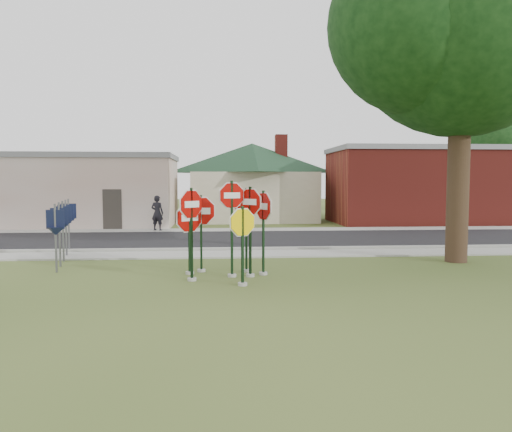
{
  "coord_description": "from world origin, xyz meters",
  "views": [
    {
      "loc": [
        -0.28,
        -12.23,
        2.67
      ],
      "look_at": [
        0.78,
        2.0,
        1.65
      ],
      "focal_mm": 35.0,
      "sensor_mm": 36.0,
      "label": 1
    }
  ],
  "objects": [
    {
      "name": "stop_sign_yellow",
      "position": [
        0.31,
        0.28,
        1.25
      ],
      "size": [
        0.9,
        0.48,
        2.12
      ],
      "color": "gray",
      "rests_on": "ground"
    },
    {
      "name": "stop_sign_center",
      "position": [
        0.07,
        1.46,
        1.72
      ],
      "size": [
        0.97,
        0.3,
        2.76
      ],
      "color": "gray",
      "rests_on": "ground"
    },
    {
      "name": "pedestrian",
      "position": [
        -3.51,
        14.11,
        0.98
      ],
      "size": [
        0.77,
        0.63,
        1.83
      ],
      "primitive_type": "imported",
      "rotation": [
        0.0,
        0.0,
        2.81
      ],
      "color": "black",
      "rests_on": "sidewalk_far"
    },
    {
      "name": "ground",
      "position": [
        0.0,
        0.0,
        0.0
      ],
      "size": [
        120.0,
        120.0,
        0.0
      ],
      "primitive_type": "plane",
      "color": "#384A1B",
      "rests_on": "ground"
    },
    {
      "name": "road",
      "position": [
        0.0,
        10.0,
        0.02
      ],
      "size": [
        60.0,
        7.0,
        0.04
      ],
      "primitive_type": "cube",
      "color": "black",
      "rests_on": "ground"
    },
    {
      "name": "bg_tree_right",
      "position": [
        22.0,
        26.0,
        5.58
      ],
      "size": [
        5.6,
        5.6,
        8.4
      ],
      "color": "#301F15",
      "rests_on": "ground"
    },
    {
      "name": "stop_sign_far_right",
      "position": [
        0.97,
        1.69,
        1.55
      ],
      "size": [
        0.51,
        1.0,
        2.5
      ],
      "color": "gray",
      "rests_on": "ground"
    },
    {
      "name": "building_stucco",
      "position": [
        -9.0,
        18.0,
        2.15
      ],
      "size": [
        12.2,
        6.2,
        4.2
      ],
      "color": "silver",
      "rests_on": "ground"
    },
    {
      "name": "stop_sign_back_right",
      "position": [
        0.51,
        2.16,
        1.59
      ],
      "size": [
        1.05,
        0.3,
        2.56
      ],
      "color": "gray",
      "rests_on": "ground"
    },
    {
      "name": "route_sign_row",
      "position": [
        -5.4,
        4.5,
        1.22
      ],
      "size": [
        1.43,
        4.63,
        2.0
      ],
      "color": "#59595E",
      "rests_on": "ground"
    },
    {
      "name": "sidewalk_near",
      "position": [
        0.0,
        5.5,
        0.03
      ],
      "size": [
        60.0,
        1.6,
        0.06
      ],
      "primitive_type": "cube",
      "color": "gray",
      "rests_on": "ground"
    },
    {
      "name": "stop_sign_far_left",
      "position": [
        -1.12,
        1.94,
        1.33
      ],
      "size": [
        0.97,
        0.7,
        2.21
      ],
      "color": "gray",
      "rests_on": "ground"
    },
    {
      "name": "sidewalk_far",
      "position": [
        0.0,
        14.3,
        0.03
      ],
      "size": [
        60.0,
        1.6,
        0.06
      ],
      "primitive_type": "cube",
      "color": "gray",
      "rests_on": "ground"
    },
    {
      "name": "oak_tree",
      "position": [
        7.5,
        3.5,
        7.8
      ],
      "size": [
        11.1,
        10.5,
        11.56
      ],
      "color": "#301F15",
      "rests_on": "ground"
    },
    {
      "name": "stop_sign_back_left",
      "position": [
        -0.8,
        2.29,
        1.46
      ],
      "size": [
        1.16,
        0.24,
        2.37
      ],
      "color": "gray",
      "rests_on": "ground"
    },
    {
      "name": "building_brick",
      "position": [
        12.0,
        18.5,
        2.4
      ],
      "size": [
        10.2,
        6.2,
        4.75
      ],
      "color": "maroon",
      "rests_on": "ground"
    },
    {
      "name": "building_house",
      "position": [
        2.0,
        22.0,
        3.65
      ],
      "size": [
        11.6,
        11.6,
        6.2
      ],
      "color": "#C3B79B",
      "rests_on": "ground"
    },
    {
      "name": "stop_sign_left",
      "position": [
        -1.01,
        0.99,
        1.61
      ],
      "size": [
        0.78,
        0.77,
        2.58
      ],
      "color": "gray",
      "rests_on": "ground"
    },
    {
      "name": "stop_sign_right",
      "position": [
        0.58,
        1.45,
        1.61
      ],
      "size": [
        0.77,
        0.73,
        2.61
      ],
      "color": "gray",
      "rests_on": "ground"
    },
    {
      "name": "curb",
      "position": [
        0.0,
        6.5,
        0.07
      ],
      "size": [
        60.0,
        0.2,
        0.14
      ],
      "primitive_type": "cube",
      "color": "gray",
      "rests_on": "ground"
    }
  ]
}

